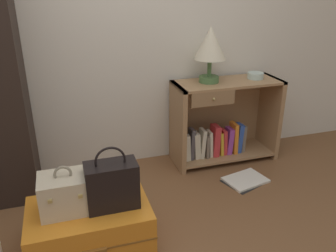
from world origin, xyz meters
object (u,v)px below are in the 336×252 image
object	(u,v)px
suitcase_large	(90,225)
train_case	(65,193)
bookshelf	(222,123)
handbag	(112,185)
open_book_on_floor	(245,180)
bowl	(255,76)
table_lamp	(210,46)

from	to	relation	value
suitcase_large	train_case	size ratio (longest dim) A/B	2.50
bookshelf	handbag	xyz separation A→B (m)	(-1.13, -0.84, 0.07)
suitcase_large	open_book_on_floor	size ratio (longest dim) A/B	1.81
open_book_on_floor	handbag	bearing A→B (deg)	-161.15
bowl	train_case	xyz separation A→B (m)	(-1.71, -0.80, -0.39)
bookshelf	train_case	world-z (taller)	bookshelf
train_case	handbag	world-z (taller)	handbag
bookshelf	train_case	size ratio (longest dim) A/B	3.16
handbag	open_book_on_floor	size ratio (longest dim) A/B	0.97
table_lamp	handbag	world-z (taller)	table_lamp
table_lamp	handbag	bearing A→B (deg)	-139.10
bookshelf	suitcase_large	xyz separation A→B (m)	(-1.28, -0.82, -0.21)
handbag	bookshelf	bearing A→B (deg)	36.74
table_lamp	suitcase_large	xyz separation A→B (m)	(-1.14, -0.83, -0.92)
bowl	open_book_on_floor	size ratio (longest dim) A/B	0.34
train_case	bowl	bearing A→B (deg)	25.07
bowl	open_book_on_floor	bearing A→B (deg)	-121.39
bowl	handbag	world-z (taller)	bowl
bookshelf	handbag	bearing A→B (deg)	-143.26
suitcase_large	handbag	world-z (taller)	handbag
bowl	train_case	size ratio (longest dim) A/B	0.47
train_case	suitcase_large	bearing A→B (deg)	-8.58
bowl	bookshelf	bearing A→B (deg)	179.35
table_lamp	bowl	world-z (taller)	table_lamp
train_case	open_book_on_floor	xyz separation A→B (m)	(1.43, 0.35, -0.38)
train_case	table_lamp	bearing A→B (deg)	32.81
bookshelf	table_lamp	bearing A→B (deg)	174.24
train_case	open_book_on_floor	world-z (taller)	train_case
table_lamp	bowl	distance (m)	0.52
bookshelf	table_lamp	size ratio (longest dim) A/B	2.04
table_lamp	handbag	xyz separation A→B (m)	(-0.99, -0.86, -0.64)
table_lamp	suitcase_large	distance (m)	1.69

